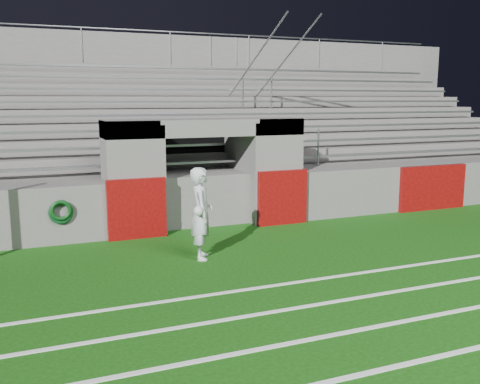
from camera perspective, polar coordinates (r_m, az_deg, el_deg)
name	(u,v)px	position (r m, az deg, el deg)	size (l,w,h in m)	color
ground	(267,266)	(10.03, 2.89, -7.92)	(90.00, 90.00, 0.00)	#11440B
stadium_structure	(160,149)	(17.17, -8.52, 4.51)	(26.00, 8.48, 5.42)	#5A5856
goalkeeper_with_ball	(201,213)	(10.31, -4.13, -2.28)	(0.60, 0.75, 1.79)	silver
hose_coil	(61,211)	(11.81, -18.56, -1.98)	(0.51, 0.14, 0.53)	#0B3917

